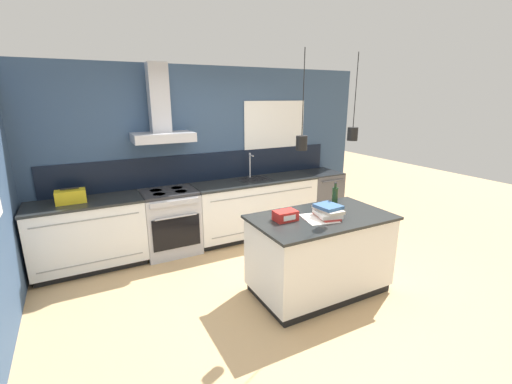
# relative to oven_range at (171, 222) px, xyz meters

# --- Properties ---
(ground_plane) EXTENTS (16.00, 16.00, 0.00)m
(ground_plane) POSITION_rel_oven_range_xyz_m (0.64, -1.69, -0.46)
(ground_plane) COLOR tan
(ground_plane) RESTS_ON ground
(wall_back) EXTENTS (5.60, 2.30, 2.60)m
(wall_back) POSITION_rel_oven_range_xyz_m (0.61, 0.31, 0.90)
(wall_back) COLOR #354C6B
(wall_back) RESTS_ON ground_plane
(counter_run_left) EXTENTS (1.37, 0.64, 0.91)m
(counter_run_left) POSITION_rel_oven_range_xyz_m (-1.05, 0.01, 0.01)
(counter_run_left) COLOR black
(counter_run_left) RESTS_ON ground_plane
(counter_run_sink) EXTENTS (1.99, 0.64, 1.31)m
(counter_run_sink) POSITION_rel_oven_range_xyz_m (1.36, 0.01, 0.01)
(counter_run_sink) COLOR black
(counter_run_sink) RESTS_ON ground_plane
(oven_range) EXTENTS (0.74, 0.66, 0.91)m
(oven_range) POSITION_rel_oven_range_xyz_m (0.00, 0.00, 0.00)
(oven_range) COLOR #B5B5BA
(oven_range) RESTS_ON ground_plane
(dishwasher) EXTENTS (0.59, 0.65, 0.91)m
(dishwasher) POSITION_rel_oven_range_xyz_m (2.64, 0.00, -0.00)
(dishwasher) COLOR #4C4C51
(dishwasher) RESTS_ON ground_plane
(kitchen_island) EXTENTS (1.54, 0.89, 0.91)m
(kitchen_island) POSITION_rel_oven_range_xyz_m (1.23, -1.82, 0.00)
(kitchen_island) COLOR black
(kitchen_island) RESTS_ON ground_plane
(bottle_on_island) EXTENTS (0.07, 0.07, 0.33)m
(bottle_on_island) POSITION_rel_oven_range_xyz_m (1.47, -1.73, 0.60)
(bottle_on_island) COLOR #193319
(bottle_on_island) RESTS_ON kitchen_island
(book_stack) EXTENTS (0.29, 0.36, 0.14)m
(book_stack) POSITION_rel_oven_range_xyz_m (1.26, -1.88, 0.52)
(book_stack) COLOR #B2332D
(book_stack) RESTS_ON kitchen_island
(red_supply_box) EXTENTS (0.24, 0.17, 0.10)m
(red_supply_box) POSITION_rel_oven_range_xyz_m (0.81, -1.74, 0.51)
(red_supply_box) COLOR red
(red_supply_box) RESTS_ON kitchen_island
(paper_pile) EXTENTS (0.39, 0.41, 0.01)m
(paper_pile) POSITION_rel_oven_range_xyz_m (1.15, -1.87, 0.46)
(paper_pile) COLOR silver
(paper_pile) RESTS_ON kitchen_island
(yellow_toolbox) EXTENTS (0.34, 0.18, 0.19)m
(yellow_toolbox) POSITION_rel_oven_range_xyz_m (-1.19, 0.00, 0.54)
(yellow_toolbox) COLOR gold
(yellow_toolbox) RESTS_ON counter_run_left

